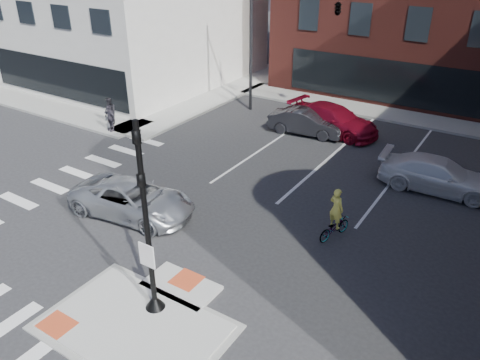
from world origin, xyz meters
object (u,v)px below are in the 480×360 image
Objects in this scene: bg_car_dark at (306,122)px; pedestrian_a at (110,111)px; white_pickup at (438,175)px; pedestrian_b at (110,118)px; silver_suv at (133,199)px; bg_car_red at (333,119)px; cyclist at (335,221)px.

bg_car_dark is 11.60m from pedestrian_a.
pedestrian_b is (-17.40, -3.00, 0.18)m from white_pickup.
bg_car_red reaches higher than silver_suv.
pedestrian_b is at bearing 133.91° from bg_car_red.
cyclist is at bearing -146.34° from bg_car_red.
bg_car_red is at bearing -21.53° from silver_suv.
silver_suv is 2.51× the size of cyclist.
cyclist is at bearing -154.62° from bg_car_dark.
pedestrian_b is at bearing 5.95° from cyclist.
pedestrian_a reaches higher than silver_suv.
silver_suv is at bearing 38.36° from cyclist.
pedestrian_b is (-7.52, 5.90, 0.20)m from silver_suv.
bg_car_dark is (-7.88, 3.02, -0.03)m from white_pickup.
white_pickup is at bearing -116.98° from bg_car_dark.
bg_car_dark is at bearing 39.60° from pedestrian_a.
pedestrian_b is (-9.52, -6.02, 0.21)m from bg_car_dark.
cyclist is at bearing 154.67° from white_pickup.
bg_car_red is at bearing 41.32° from pedestrian_a.
white_pickup is at bearing -55.72° from silver_suv.
bg_car_dark is 11.27m from pedestrian_b.
bg_car_red is at bearing -49.57° from cyclist.
cyclist is 16.29m from pedestrian_a.
bg_car_red is 13.14m from pedestrian_a.
cyclist is at bearing -0.70° from pedestrian_a.
bg_car_red reaches higher than bg_car_dark.
pedestrian_a reaches higher than pedestrian_b.
cyclist is (5.50, -9.02, -0.02)m from bg_car_dark.
pedestrian_b is at bearing 44.18° from silver_suv.
cyclist reaches higher than silver_suv.
pedestrian_b reaches higher than silver_suv.
pedestrian_b is at bearing 116.35° from bg_car_dark.
pedestrian_b reaches higher than white_pickup.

